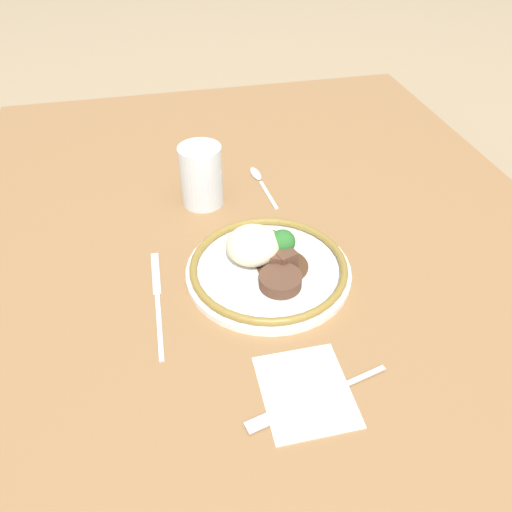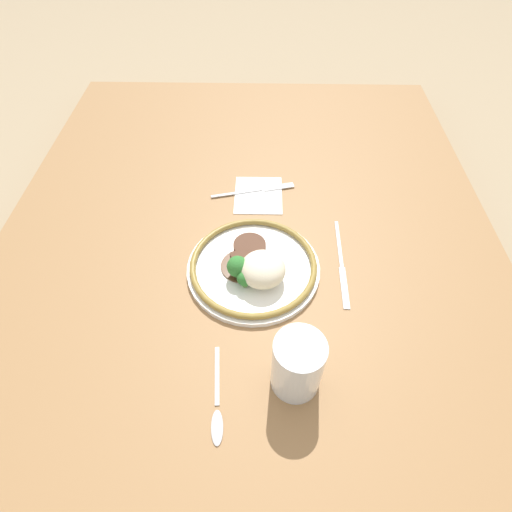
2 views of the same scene
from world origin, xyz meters
name	(u,v)px [view 2 (image 2 of 2)]	position (x,y,z in m)	size (l,w,h in m)	color
ground_plane	(246,284)	(0.00, 0.00, 0.00)	(8.00, 8.00, 0.00)	#998466
dining_table	(246,277)	(0.00, 0.00, 0.02)	(1.50, 1.04, 0.05)	olive
napkin	(258,195)	(-0.22, 0.02, 0.05)	(0.13, 0.11, 0.00)	white
plate	(254,265)	(0.00, 0.02, 0.06)	(0.25, 0.25, 0.07)	white
juice_glass	(297,367)	(0.22, 0.09, 0.09)	(0.08, 0.08, 0.11)	yellow
fork	(261,189)	(-0.24, 0.03, 0.05)	(0.06, 0.19, 0.00)	silver
knife	(342,265)	(-0.02, 0.19, 0.05)	(0.22, 0.01, 0.00)	silver
spoon	(217,414)	(0.27, -0.03, 0.05)	(0.16, 0.03, 0.01)	silver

